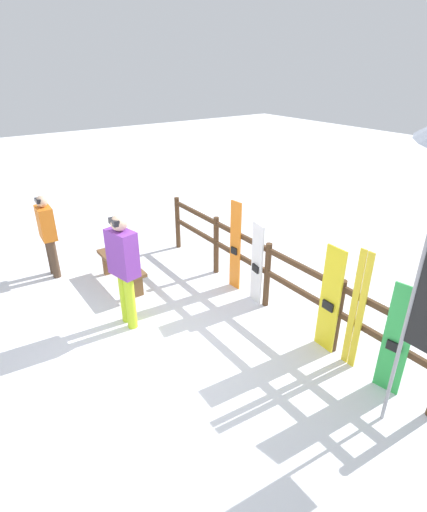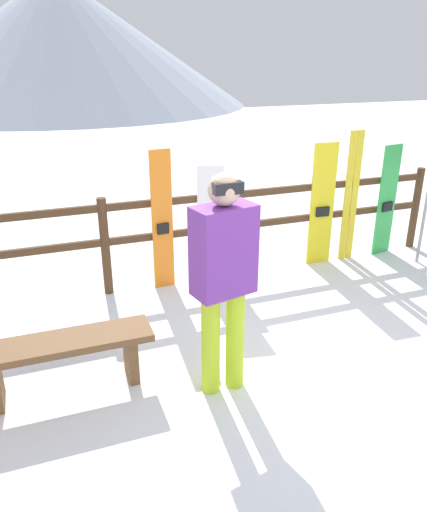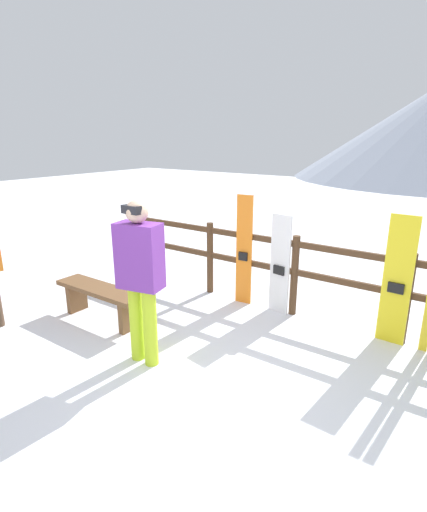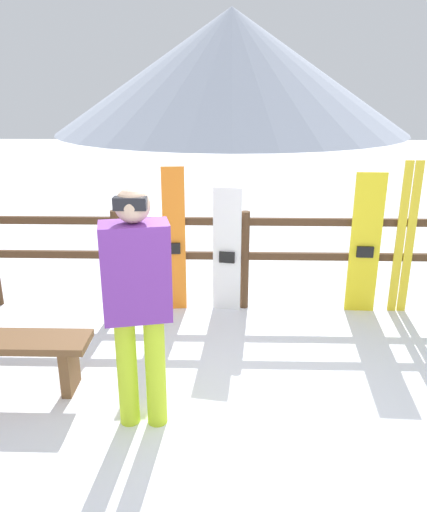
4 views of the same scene
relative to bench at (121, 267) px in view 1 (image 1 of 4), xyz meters
The scene contains 10 objects.
ground_plane 2.09m from the bench, 14.43° to the right, with size 40.00×40.00×0.00m, color white.
fence 2.61m from the bench, 39.56° to the left, with size 5.72×0.10×1.11m.
bench is the anchor object (origin of this frame).
person_orange 1.49m from the bench, 140.06° to the right, with size 0.45×0.26×1.55m.
person_purple 1.43m from the bench, 18.71° to the right, with size 0.50×0.34×1.78m.
snowboard_orange 2.07m from the bench, 52.19° to the left, with size 0.24×0.07×1.60m.
snowboard_white 2.43m from the bench, 41.43° to the left, with size 0.31×0.09×1.38m.
snowboard_yellow 3.67m from the bench, 25.89° to the left, with size 0.32×0.06×1.55m.
ski_pair_yellow 4.06m from the bench, 23.35° to the left, with size 0.19×0.02×1.67m.
snowboard_green 4.57m from the bench, 20.49° to the left, with size 0.31×0.10×1.46m.
Camera 1 is at (4.07, -1.76, 3.65)m, focal length 28.00 mm.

